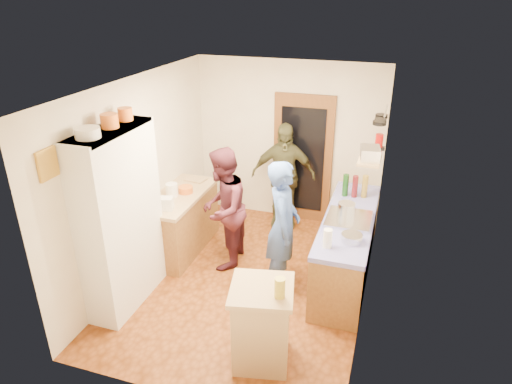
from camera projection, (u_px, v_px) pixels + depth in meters
The scene contains 44 objects.
floor at pixel (249, 280), 6.11m from camera, with size 3.00×4.00×0.02m, color brown.
ceiling at pixel (247, 83), 5.02m from camera, with size 3.00×4.00×0.02m, color silver.
wall_back at pixel (288, 142), 7.30m from camera, with size 3.00×0.02×2.60m, color silver.
wall_front at pixel (171, 286), 3.82m from camera, with size 3.00×0.02×2.60m, color silver.
wall_left at pixel (139, 177), 5.98m from camera, with size 0.02×4.00×2.60m, color silver.
wall_right at pixel (375, 208), 5.14m from camera, with size 0.02×4.00×2.60m, color silver.
door_frame at pixel (303, 159), 7.30m from camera, with size 0.95×0.06×2.10m, color brown.
door_glass at pixel (302, 160), 7.27m from camera, with size 0.70×0.02×1.70m, color black.
hutch_body at pixel (121, 220), 5.32m from camera, with size 0.40×1.20×2.20m, color white.
hutch_top_shelf at pixel (108, 131), 4.87m from camera, with size 0.40×1.14×0.04m, color white.
plate_stack at pixel (88, 133), 4.55m from camera, with size 0.25×0.25×0.10m, color white.
orange_pot_a at pixel (109, 121), 4.87m from camera, with size 0.19×0.19×0.15m, color orange.
orange_pot_b at pixel (125, 114), 5.13m from camera, with size 0.16×0.16×0.15m, color orange.
left_counter_base at pixel (181, 223), 6.65m from camera, with size 0.60×1.40×0.85m, color olive.
left_counter_top at pixel (179, 196), 6.46m from camera, with size 0.64×1.44×0.05m, color tan.
toaster at pixel (165, 203), 5.98m from camera, with size 0.22×0.15×0.17m, color white.
kettle at pixel (172, 190), 6.35m from camera, with size 0.17×0.17×0.19m, color white.
orange_bowl at pixel (186, 190), 6.48m from camera, with size 0.20×0.20×0.09m, color orange.
chopping_board at pixel (196, 179), 6.91m from camera, with size 0.30×0.22×0.03m, color tan.
right_counter_base at pixel (347, 249), 6.02m from camera, with size 0.60×2.20×0.84m, color olive.
right_counter_top at pixel (349, 219), 5.84m from camera, with size 0.62×2.22×0.06m, color #1613B8.
hob at pixel (349, 219), 5.72m from camera, with size 0.55×0.58×0.04m, color silver.
pot_on_hob at pixel (346, 208), 5.80m from camera, with size 0.22×0.22×0.14m, color silver.
bottle_a at pixel (346, 185), 6.34m from camera, with size 0.08×0.08×0.32m, color #143F14.
bottle_b at pixel (355, 186), 6.31m from camera, with size 0.08×0.08×0.31m, color #591419.
bottle_c at pixel (365, 186), 6.29m from camera, with size 0.08×0.08×0.32m, color olive.
paper_towel at pixel (328, 238), 5.11m from camera, with size 0.10×0.10×0.22m, color white.
mixing_bowl at pixel (352, 238), 5.24m from camera, with size 0.25×0.25×0.09m, color silver.
island_base at pixel (262, 326), 4.64m from camera, with size 0.55×0.55×0.86m, color tan.
island_top at pixel (262, 290), 4.45m from camera, with size 0.62×0.62×0.05m, color tan.
cutting_board at pixel (257, 286), 4.50m from camera, with size 0.35×0.28×0.02m, color white.
oil_jar at pixel (280, 288), 4.27m from camera, with size 0.10×0.10×0.21m, color #AD9E2D.
pan_rail at pixel (386, 110), 6.16m from camera, with size 0.02×0.02×0.65m, color silver.
pan_hang_a at pixel (379, 123), 6.08m from camera, with size 0.18×0.18×0.05m, color black.
pan_hang_b at pixel (380, 120), 6.27m from camera, with size 0.16×0.16×0.05m, color black.
pan_hang_c at pixel (381, 116), 6.43m from camera, with size 0.17×0.17×0.05m, color black.
wall_shelf at pixel (369, 161), 5.40m from camera, with size 0.26×0.42×0.03m, color tan.
radio at pixel (370, 153), 5.37m from camera, with size 0.22×0.30×0.15m, color silver.
ext_bracket at pixel (383, 149), 6.56m from camera, with size 0.06×0.10×0.04m, color black.
fire_extinguisher at pixel (379, 145), 6.56m from camera, with size 0.11×0.11×0.32m, color red.
picture_frame at pixel (47, 164), 4.32m from camera, with size 0.03×0.25×0.30m, color gold.
person_hob at pixel (286, 227), 5.64m from camera, with size 0.63×0.41×1.73m, color #3856A6.
person_left at pixel (226, 208), 6.16m from camera, with size 0.83×0.64×1.70m, color #471C27.
person_back at pixel (284, 176), 7.18m from camera, with size 1.00×0.42×1.71m, color #424228.
Camera 1 is at (1.65, -4.79, 3.60)m, focal length 32.00 mm.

